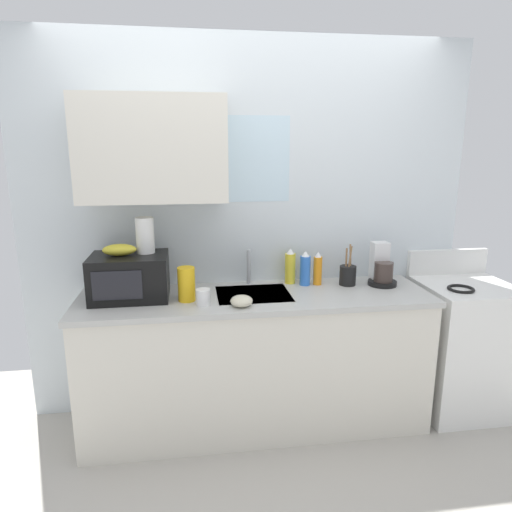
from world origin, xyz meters
name	(u,v)px	position (x,y,z in m)	size (l,w,h in m)	color
kitchen_wall_assembly	(233,216)	(-0.11, 0.31, 1.36)	(2.98, 0.42, 2.50)	silver
counter_unit	(256,359)	(0.00, 0.00, 0.46)	(2.21, 0.63, 0.90)	silver
sink_faucet	(249,267)	(-0.01, 0.24, 1.02)	(0.03, 0.03, 0.23)	#B2B5BA
stove_range	(461,345)	(1.45, 0.00, 0.46)	(0.60, 0.60, 1.08)	white
microwave	(130,277)	(-0.77, 0.05, 1.04)	(0.46, 0.35, 0.27)	black
banana_bunch	(119,250)	(-0.82, 0.05, 1.20)	(0.20, 0.11, 0.07)	gold
paper_towel_roll	(145,235)	(-0.67, 0.10, 1.28)	(0.11, 0.11, 0.22)	white
coffee_maker	(381,269)	(0.87, 0.11, 1.00)	(0.19, 0.21, 0.28)	black
dish_soap_bottle_yellow	(290,267)	(0.27, 0.22, 1.01)	(0.07, 0.07, 0.24)	yellow
dish_soap_bottle_blue	(305,269)	(0.36, 0.16, 1.01)	(0.07, 0.07, 0.23)	blue
dish_soap_bottle_orange	(318,269)	(0.44, 0.16, 1.01)	(0.06, 0.06, 0.23)	orange
cereal_canister	(186,284)	(-0.43, -0.05, 1.00)	(0.10, 0.10, 0.21)	gold
mug_white	(203,297)	(-0.33, -0.14, 0.95)	(0.08, 0.08, 0.10)	white
utensil_crock	(348,275)	(0.64, 0.12, 0.97)	(0.11, 0.11, 0.27)	black
small_bowl	(242,301)	(-0.11, -0.20, 0.93)	(0.13, 0.13, 0.07)	beige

